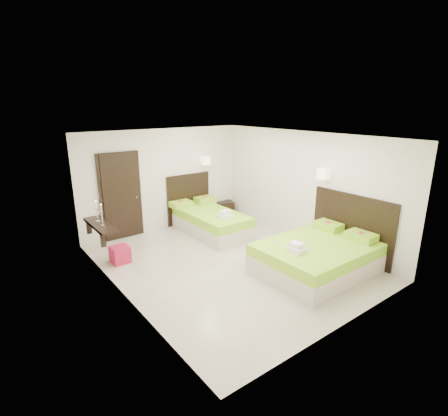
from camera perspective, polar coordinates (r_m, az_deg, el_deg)
floor at (r=7.42m, az=0.79°, el=-8.84°), size 5.50×5.50×0.00m
bed_single at (r=8.99m, az=-2.50°, el=-1.89°), size 1.31×2.19×1.81m
bed_double at (r=7.21m, az=15.30°, el=-7.36°), size 2.24×1.91×1.85m
nightstand at (r=10.39m, az=0.10°, el=-0.01°), size 0.57×0.54×0.42m
ottoman at (r=7.66m, az=-16.62°, el=-7.28°), size 0.37×0.37×0.35m
door at (r=8.76m, az=-16.48°, el=1.81°), size 1.02×0.15×2.14m
console_shelf at (r=7.56m, az=-19.56°, el=-2.68°), size 0.35×1.20×0.78m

